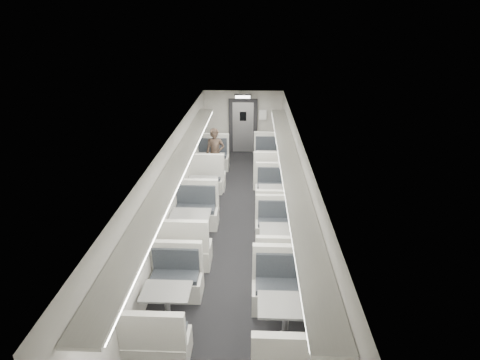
# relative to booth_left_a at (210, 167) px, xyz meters

# --- Properties ---
(room) EXTENTS (3.24, 12.24, 2.64)m
(room) POSITION_rel_booth_left_a_xyz_m (1.00, -3.27, 0.79)
(room) COLOR black
(room) RESTS_ON ground
(booth_left_a) EXTENTS (1.12, 2.27, 1.21)m
(booth_left_a) POSITION_rel_booth_left_a_xyz_m (0.00, 0.00, 0.00)
(booth_left_a) COLOR beige
(booth_left_a) RESTS_ON room
(booth_left_b) EXTENTS (1.01, 2.05, 1.10)m
(booth_left_b) POSITION_rel_booth_left_a_xyz_m (0.00, -1.77, -0.04)
(booth_left_b) COLOR beige
(booth_left_b) RESTS_ON room
(booth_left_c) EXTENTS (1.10, 2.24, 1.20)m
(booth_left_c) POSITION_rel_booth_left_a_xyz_m (0.00, -3.92, -0.00)
(booth_left_c) COLOR beige
(booth_left_c) RESTS_ON room
(booth_left_d) EXTENTS (0.99, 2.01, 1.08)m
(booth_left_d) POSITION_rel_booth_left_a_xyz_m (0.00, -6.44, -0.05)
(booth_left_d) COLOR beige
(booth_left_d) RESTS_ON room
(booth_right_a) EXTENTS (1.13, 2.30, 1.23)m
(booth_right_a) POSITION_rel_booth_left_a_xyz_m (2.00, 0.23, 0.01)
(booth_right_a) COLOR beige
(booth_right_a) RESTS_ON room
(booth_right_b) EXTENTS (1.00, 2.03, 1.08)m
(booth_right_b) POSITION_rel_booth_left_a_xyz_m (2.00, -2.27, -0.04)
(booth_right_b) COLOR beige
(booth_right_b) RESTS_ON room
(booth_right_c) EXTENTS (0.98, 1.99, 1.06)m
(booth_right_c) POSITION_rel_booth_left_a_xyz_m (2.00, -4.34, -0.05)
(booth_right_c) COLOR beige
(booth_right_c) RESTS_ON room
(booth_right_d) EXTENTS (1.10, 2.23, 1.19)m
(booth_right_d) POSITION_rel_booth_left_a_xyz_m (2.00, -6.77, -0.01)
(booth_right_d) COLOR beige
(booth_right_d) RESTS_ON room
(passenger) EXTENTS (0.62, 0.41, 1.70)m
(passenger) POSITION_rel_booth_left_a_xyz_m (0.18, -0.01, 0.44)
(passenger) COLOR black
(passenger) RESTS_ON room
(window_a) EXTENTS (0.02, 1.18, 0.84)m
(window_a) POSITION_rel_booth_left_a_xyz_m (-0.49, 0.13, 0.94)
(window_a) COLOR black
(window_a) RESTS_ON room
(window_b) EXTENTS (0.02, 1.18, 0.84)m
(window_b) POSITION_rel_booth_left_a_xyz_m (-0.49, -2.07, 0.94)
(window_b) COLOR black
(window_b) RESTS_ON room
(window_c) EXTENTS (0.02, 1.18, 0.84)m
(window_c) POSITION_rel_booth_left_a_xyz_m (-0.49, -4.27, 0.94)
(window_c) COLOR black
(window_c) RESTS_ON room
(window_d) EXTENTS (0.02, 1.18, 0.84)m
(window_d) POSITION_rel_booth_left_a_xyz_m (-0.49, -6.47, 0.94)
(window_d) COLOR black
(window_d) RESTS_ON room
(luggage_rack_left) EXTENTS (0.46, 10.40, 0.09)m
(luggage_rack_left) POSITION_rel_booth_left_a_xyz_m (-0.24, -3.57, 1.51)
(luggage_rack_left) COLOR beige
(luggage_rack_left) RESTS_ON room
(luggage_rack_right) EXTENTS (0.46, 10.40, 0.09)m
(luggage_rack_right) POSITION_rel_booth_left_a_xyz_m (2.24, -3.57, 1.51)
(luggage_rack_right) COLOR beige
(luggage_rack_right) RESTS_ON room
(vestibule_door) EXTENTS (1.10, 0.13, 2.10)m
(vestibule_door) POSITION_rel_booth_left_a_xyz_m (1.00, 2.66, 0.63)
(vestibule_door) COLOR black
(vestibule_door) RESTS_ON room
(exit_sign) EXTENTS (0.62, 0.12, 0.16)m
(exit_sign) POSITION_rel_booth_left_a_xyz_m (1.00, 2.18, 1.87)
(exit_sign) COLOR black
(exit_sign) RESTS_ON room
(wall_notice) EXTENTS (0.32, 0.02, 0.40)m
(wall_notice) POSITION_rel_booth_left_a_xyz_m (1.75, 2.65, 1.09)
(wall_notice) COLOR white
(wall_notice) RESTS_ON room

